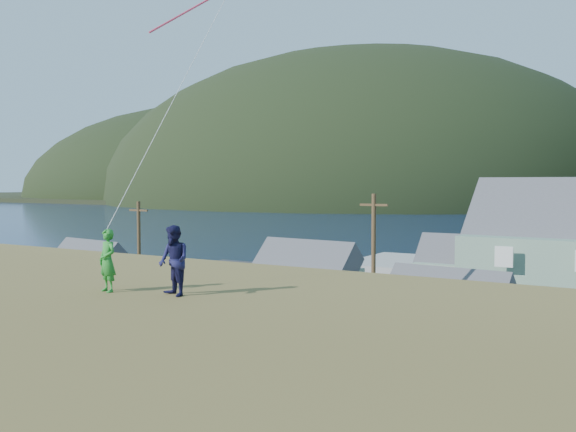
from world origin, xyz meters
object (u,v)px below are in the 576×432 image
(shed_white, at_px, (445,313))
(shed_palegreen_far, at_px, (475,270))
(shed_palegreen_near, at_px, (304,276))
(shed_teal, at_px, (83,272))
(kite_flyer_green, at_px, (107,260))
(kite_flyer_navy, at_px, (174,261))
(wharf, at_px, (470,269))

(shed_white, relative_size, shed_palegreen_far, 0.79)
(shed_palegreen_near, height_order, shed_white, shed_palegreen_near)
(shed_white, bearing_deg, shed_palegreen_far, 105.09)
(shed_white, xyz_separation_m, shed_palegreen_far, (-2.84, 17.50, 0.28))
(shed_teal, distance_m, kite_flyer_green, 40.85)
(shed_palegreen_near, relative_size, shed_palegreen_far, 0.93)
(shed_palegreen_far, height_order, kite_flyer_navy, kite_flyer_navy)
(shed_teal, relative_size, shed_palegreen_far, 0.85)
(kite_flyer_green, xyz_separation_m, kite_flyer_navy, (1.80, 0.40, 0.07))
(shed_palegreen_far, relative_size, kite_flyer_navy, 5.80)
(wharf, relative_size, kite_flyer_green, 16.63)
(wharf, bearing_deg, shed_palegreen_near, -104.35)
(wharf, xyz_separation_m, shed_palegreen_far, (4.75, -16.00, 2.08))
(shed_teal, distance_m, shed_palegreen_far, 33.24)
(wharf, height_order, shed_palegreen_near, shed_palegreen_near)
(wharf, distance_m, kite_flyer_navy, 59.73)
(kite_flyer_green, bearing_deg, shed_palegreen_far, 105.99)
(shed_palegreen_far, bearing_deg, shed_white, -81.12)
(wharf, height_order, kite_flyer_green, kite_flyer_green)
(wharf, height_order, shed_palegreen_far, shed_palegreen_far)
(shed_teal, height_order, shed_palegreen_near, shed_palegreen_near)
(kite_flyer_navy, bearing_deg, kite_flyer_green, -146.11)
(wharf, bearing_deg, shed_palegreen_far, -73.45)
(wharf, distance_m, shed_palegreen_near, 26.41)
(wharf, bearing_deg, kite_flyer_navy, -81.56)
(shed_teal, bearing_deg, wharf, 62.52)
(shed_teal, height_order, kite_flyer_green, kite_flyer_green)
(shed_white, bearing_deg, wharf, 108.64)
(kite_flyer_green, bearing_deg, shed_teal, 152.77)
(shed_teal, bearing_deg, shed_palegreen_near, 31.37)
(shed_palegreen_near, distance_m, kite_flyer_green, 36.51)
(shed_palegreen_near, bearing_deg, shed_white, -24.00)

